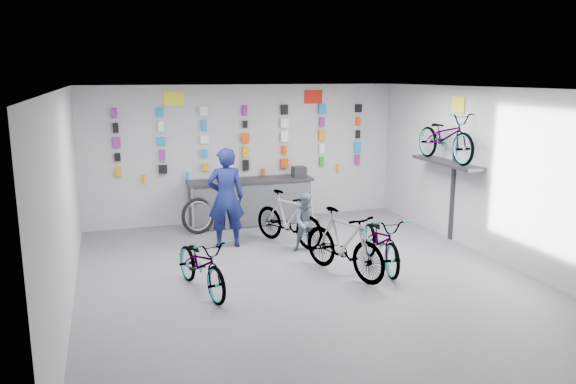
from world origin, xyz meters
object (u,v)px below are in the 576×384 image
object	(u,v)px
bike_center	(344,243)
counter	(251,202)
bike_service	(289,218)
bike_left	(202,264)
clerk	(226,198)
bike_right	(381,241)
customer	(307,223)

from	to	relation	value
bike_center	counter	bearing A→B (deg)	80.12
bike_center	bike_service	size ratio (longest dim) A/B	1.05
bike_left	clerk	world-z (taller)	clerk
clerk	bike_center	bearing A→B (deg)	129.78
bike_center	bike_right	bearing A→B (deg)	-8.11
clerk	counter	bearing A→B (deg)	-115.50
bike_center	bike_right	size ratio (longest dim) A/B	1.02
counter	bike_left	distance (m)	3.93
bike_center	bike_right	xyz separation A→B (m)	(0.76, 0.16, -0.08)
customer	bike_center	bearing A→B (deg)	-68.90
bike_left	customer	xyz separation A→B (m)	(2.18, 1.39, 0.11)
bike_center	bike_right	world-z (taller)	bike_center
clerk	customer	bearing A→B (deg)	156.08
counter	bike_right	distance (m)	3.67
bike_left	bike_center	bearing A→B (deg)	-13.31
bike_center	bike_service	bearing A→B (deg)	79.64
counter	clerk	distance (m)	1.73
counter	clerk	size ratio (longest dim) A/B	1.42
bike_right	clerk	bearing A→B (deg)	147.31
bike_service	clerk	xyz separation A→B (m)	(-1.16, 0.24, 0.43)
bike_left	customer	world-z (taller)	customer
bike_right	customer	xyz separation A→B (m)	(-0.89, 1.21, 0.08)
bike_center	customer	size ratio (longest dim) A/B	1.65
counter	customer	size ratio (longest dim) A/B	2.47
bike_center	bike_left	bearing A→B (deg)	160.12
clerk	customer	world-z (taller)	clerk
bike_center	customer	world-z (taller)	customer
bike_left	bike_center	distance (m)	2.31
bike_left	customer	distance (m)	2.59
bike_left	bike_service	distance (m)	2.74
bike_center	customer	distance (m)	1.38
bike_left	bike_center	world-z (taller)	bike_center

